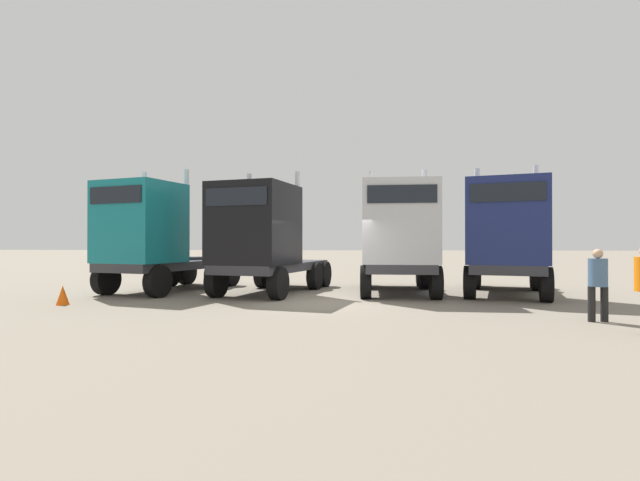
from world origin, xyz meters
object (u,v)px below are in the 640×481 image
Objects in this scene: semi_truck_silver at (399,237)px; semi_truck_navy at (506,237)px; semi_truck_black at (262,237)px; visitor_with_camera at (598,280)px; semi_truck_teal at (152,237)px; traffic_cone_near at (63,295)px.

semi_truck_silver is 3.53m from semi_truck_navy.
semi_truck_black is 3.79× the size of visitor_with_camera.
semi_truck_teal is 12.21m from semi_truck_navy.
semi_truck_silver is 6.53m from visitor_with_camera.
visitor_with_camera is 14.03m from traffic_cone_near.
semi_truck_teal reaches higher than traffic_cone_near.
visitor_with_camera is at bearing -6.85° from traffic_cone_near.
semi_truck_navy reaches higher than semi_truck_black.
visitor_with_camera is (8.75, -4.72, -1.02)m from semi_truck_black.
semi_truck_teal is at bearing -88.12° from semi_truck_silver.
semi_truck_black reaches higher than visitor_with_camera.
semi_truck_navy is 3.86× the size of visitor_with_camera.
traffic_cone_near is at bearing -98.15° from visitor_with_camera.
semi_truck_teal reaches higher than visitor_with_camera.
semi_truck_navy reaches higher than semi_truck_silver.
visitor_with_camera is 2.96× the size of traffic_cone_near.
semi_truck_black is (4.00, -0.19, -0.02)m from semi_truck_teal.
semi_truck_silver is (8.68, 0.09, -0.01)m from semi_truck_teal.
traffic_cone_near is (-13.37, -3.22, -1.70)m from semi_truck_navy.
semi_truck_teal reaches higher than semi_truck_black.
semi_truck_silver reaches higher than semi_truck_black.
semi_truck_teal is at bearing -74.27° from semi_truck_navy.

